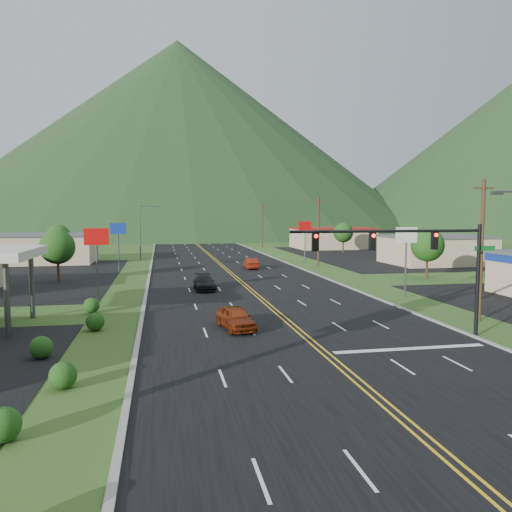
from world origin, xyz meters
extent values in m
plane|color=#223D15|center=(0.00, 0.00, 0.00)|extent=(500.00, 500.00, 0.00)
cube|color=black|center=(0.00, 0.00, 0.00)|extent=(20.00, 460.00, 0.04)
cube|color=gray|center=(-10.15, 0.00, 0.00)|extent=(0.30, 460.00, 0.14)
cylinder|color=black|center=(10.50, 14.00, 3.50)|extent=(0.24, 0.24, 7.00)
cylinder|color=black|center=(4.50, 14.00, 6.60)|extent=(12.00, 0.18, 0.18)
cube|color=#0C591E|center=(10.90, 14.00, 5.50)|extent=(1.40, 0.06, 0.30)
cube|color=black|center=(7.50, 14.00, 6.00)|extent=(0.35, 0.28, 1.05)
sphere|color=#FF0C05|center=(7.50, 13.82, 6.35)|extent=(0.22, 0.22, 0.22)
cube|color=black|center=(3.50, 14.00, 6.00)|extent=(0.35, 0.28, 1.05)
sphere|color=#FF0C05|center=(3.50, 13.82, 6.35)|extent=(0.22, 0.22, 0.22)
cube|color=black|center=(0.00, 14.00, 6.00)|extent=(0.35, 0.28, 1.05)
sphere|color=#FF0C05|center=(0.00, 13.82, 6.35)|extent=(0.22, 0.22, 0.22)
cube|color=#59595E|center=(8.62, 10.00, 8.70)|extent=(0.60, 0.25, 0.18)
cylinder|color=#59595E|center=(-12.00, 70.00, 4.50)|extent=(0.20, 0.20, 9.00)
cylinder|color=#59595E|center=(-10.56, 70.00, 8.80)|extent=(2.88, 0.12, 0.12)
cube|color=#59595E|center=(-9.12, 70.00, 8.70)|extent=(0.60, 0.25, 0.18)
cylinder|color=#59595E|center=(-18.00, 19.00, 2.50)|extent=(0.36, 0.36, 5.00)
cylinder|color=#59595E|center=(-18.00, 25.00, 2.50)|extent=(0.36, 0.36, 5.00)
cube|color=#D3B492|center=(-28.00, 68.00, 2.10)|extent=(18.00, 11.00, 4.20)
cube|color=#4C4C51|center=(-28.00, 68.00, 4.35)|extent=(18.40, 11.40, 0.30)
cube|color=#D3B492|center=(32.00, 55.00, 2.00)|extent=(14.00, 11.00, 4.00)
cube|color=#4C4C51|center=(32.00, 55.00, 4.15)|extent=(14.40, 11.40, 0.30)
cube|color=#D3B492|center=(28.00, 90.00, 2.10)|extent=(16.00, 12.00, 4.20)
cube|color=maroon|center=(28.00, 90.00, 4.35)|extent=(16.40, 12.40, 0.30)
cylinder|color=#59595E|center=(-14.00, 30.00, 2.50)|extent=(0.16, 0.16, 5.00)
cube|color=#BF0A0B|center=(-14.00, 30.00, 5.70)|extent=(2.00, 0.18, 1.40)
cylinder|color=#59595E|center=(-14.00, 52.00, 2.50)|extent=(0.16, 0.16, 5.00)
cube|color=navy|center=(-14.00, 52.00, 5.70)|extent=(2.00, 0.18, 1.40)
cylinder|color=#59595E|center=(13.00, 28.00, 2.50)|extent=(0.16, 0.16, 5.00)
cube|color=white|center=(13.00, 28.00, 5.70)|extent=(2.00, 0.18, 1.40)
cylinder|color=#59595E|center=(13.00, 60.00, 2.50)|extent=(0.16, 0.16, 5.00)
cube|color=#BF0A0B|center=(13.00, 60.00, 5.70)|extent=(2.00, 0.18, 1.40)
cylinder|color=#382314|center=(-20.00, 45.00, 1.50)|extent=(0.30, 0.30, 3.00)
sphere|color=#144614|center=(-20.00, 45.00, 3.90)|extent=(3.84, 3.84, 3.84)
cylinder|color=#382314|center=(-25.00, 72.00, 1.50)|extent=(0.30, 0.30, 3.00)
sphere|color=#144614|center=(-25.00, 72.00, 3.90)|extent=(3.84, 3.84, 3.84)
cylinder|color=#382314|center=(22.00, 40.00, 1.50)|extent=(0.30, 0.30, 3.00)
sphere|color=#144614|center=(22.00, 40.00, 3.90)|extent=(3.84, 3.84, 3.84)
cylinder|color=#382314|center=(26.00, 78.00, 1.50)|extent=(0.30, 0.30, 3.00)
sphere|color=#144614|center=(26.00, 78.00, 3.90)|extent=(3.84, 3.84, 3.84)
cylinder|color=#382314|center=(13.50, 18.00, 5.00)|extent=(0.28, 0.28, 10.00)
cube|color=#382314|center=(13.50, 18.00, 9.40)|extent=(1.60, 0.12, 0.12)
cylinder|color=#382314|center=(13.50, 55.00, 5.00)|extent=(0.28, 0.28, 10.00)
cube|color=#382314|center=(13.50, 55.00, 9.40)|extent=(1.60, 0.12, 0.12)
cylinder|color=#382314|center=(13.50, 95.00, 5.00)|extent=(0.28, 0.28, 10.00)
cube|color=#382314|center=(13.50, 95.00, 9.40)|extent=(1.60, 0.12, 0.12)
cylinder|color=#382314|center=(13.50, 135.00, 5.00)|extent=(0.28, 0.28, 10.00)
cube|color=#382314|center=(13.50, 135.00, 9.40)|extent=(1.60, 0.12, 0.12)
cone|color=#173216|center=(0.00, 220.00, 42.50)|extent=(220.00, 220.00, 85.00)
imported|color=maroon|center=(-3.94, 18.61, 0.75)|extent=(2.49, 4.65, 1.50)
imported|color=black|center=(-4.49, 35.87, 0.71)|extent=(2.07, 4.92, 1.42)
imported|color=maroon|center=(3.45, 53.64, 0.72)|extent=(1.62, 4.39, 1.43)
camera|label=1|loc=(-8.72, -13.41, 7.67)|focal=35.00mm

